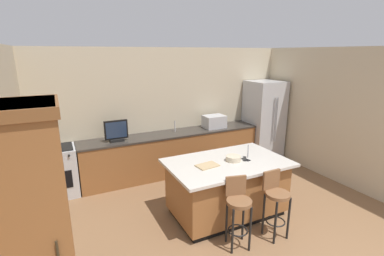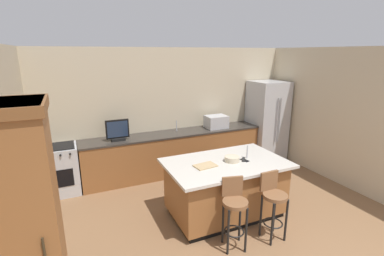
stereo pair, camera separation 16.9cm
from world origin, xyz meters
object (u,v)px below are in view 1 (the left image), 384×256
at_px(range_oven, 57,172).
at_px(cabinet_tower, 36,244).
at_px(kitchen_island, 227,187).
at_px(cell_phone, 246,160).
at_px(fruit_bowl, 233,158).
at_px(tv_remote, 245,159).
at_px(bar_stool_right, 276,199).
at_px(cutting_board, 207,166).
at_px(refrigerator, 263,120).
at_px(bar_stool_left, 238,207).
at_px(tv_monitor, 116,132).
at_px(microwave, 214,122).

bearing_deg(range_oven, cabinet_tower, -92.06).
relative_size(kitchen_island, cell_phone, 12.74).
relative_size(fruit_bowl, tv_remote, 1.39).
xyz_separation_m(bar_stool_right, cutting_board, (-0.68, 0.78, 0.34)).
distance_m(range_oven, bar_stool_right, 3.87).
height_order(refrigerator, cutting_board, refrigerator).
height_order(range_oven, bar_stool_left, bar_stool_left).
bearing_deg(bar_stool_left, kitchen_island, 81.70).
bearing_deg(kitchen_island, fruit_bowl, -11.43).
xyz_separation_m(cabinet_tower, tv_remote, (2.90, 1.26, -0.25)).
height_order(bar_stool_right, cell_phone, bar_stool_right).
bearing_deg(tv_monitor, tv_remote, -48.68).
distance_m(bar_stool_right, tv_remote, 0.83).
bearing_deg(tv_remote, range_oven, -177.05).
distance_m(range_oven, cell_phone, 3.44).
relative_size(cell_phone, cutting_board, 0.45).
bearing_deg(microwave, bar_stool_left, -113.93).
bearing_deg(cutting_board, bar_stool_right, -48.74).
xyz_separation_m(refrigerator, tv_remote, (-1.95, -1.86, -0.04)).
relative_size(refrigerator, range_oven, 2.06).
relative_size(cabinet_tower, fruit_bowl, 9.61).
bearing_deg(cabinet_tower, fruit_bowl, 25.54).
height_order(range_oven, cabinet_tower, cabinet_tower).
height_order(tv_monitor, fruit_bowl, tv_monitor).
xyz_separation_m(range_oven, cabinet_tower, (-0.12, -3.20, 0.71)).
height_order(bar_stool_left, bar_stool_right, bar_stool_left).
bearing_deg(cutting_board, cell_phone, -3.84).
relative_size(microwave, tv_remote, 2.82).
distance_m(kitchen_island, tv_monitor, 2.38).
bearing_deg(range_oven, refrigerator, -0.94).
height_order(kitchen_island, microwave, microwave).
height_order(kitchen_island, cell_phone, cell_phone).
xyz_separation_m(bar_stool_left, tv_remote, (0.60, 0.69, 0.34)).
bearing_deg(microwave, range_oven, -179.98).
height_order(kitchen_island, bar_stool_right, bar_stool_right).
relative_size(kitchen_island, tv_monitor, 4.28).
relative_size(cabinet_tower, bar_stool_left, 2.31).
relative_size(cabinet_tower, cutting_board, 6.84).
distance_m(fruit_bowl, tv_remote, 0.20).
distance_m(cabinet_tower, tv_monitor, 3.38).
relative_size(kitchen_island, bar_stool_right, 1.95).
xyz_separation_m(range_oven, bar_stool_left, (2.18, -2.63, 0.13)).
bearing_deg(microwave, tv_remote, -106.32).
distance_m(fruit_bowl, cell_phone, 0.22).
bearing_deg(fruit_bowl, tv_remote, -8.05).
bearing_deg(microwave, cell_phone, -105.97).
relative_size(microwave, cell_phone, 3.20).
relative_size(bar_stool_right, tv_remote, 5.75).
bearing_deg(bar_stool_right, refrigerator, 52.87).
distance_m(kitchen_island, cell_phone, 0.55).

